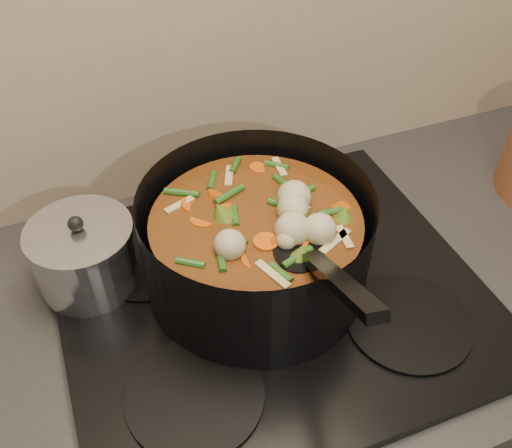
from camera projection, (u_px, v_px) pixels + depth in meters
name	position (u px, v px, depth m)	size (l,w,h in m)	color
counter	(267.00, 438.00, 1.19)	(2.64, 0.64, 0.91)	brown
stovetop	(271.00, 293.00, 0.87)	(0.62, 0.54, 0.03)	black
stockpot	(256.00, 244.00, 0.83)	(0.42, 0.50, 0.24)	black
saucepan	(85.00, 255.00, 0.84)	(0.16, 0.16, 0.13)	silver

